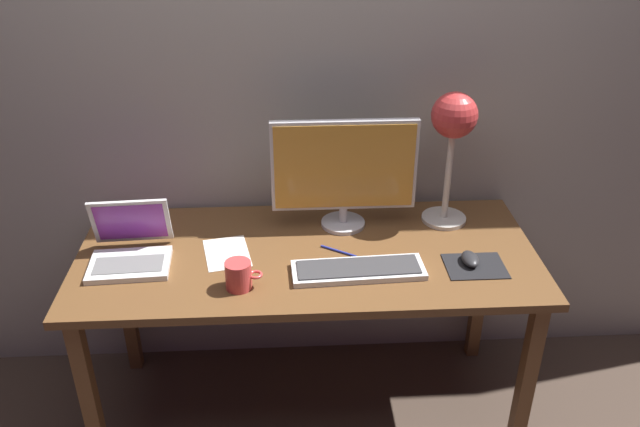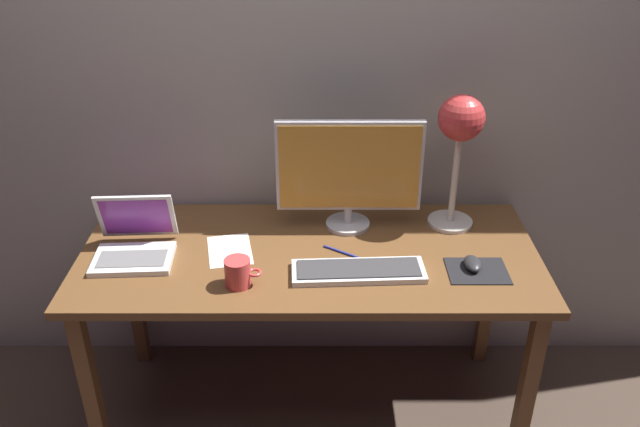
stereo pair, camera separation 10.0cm
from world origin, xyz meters
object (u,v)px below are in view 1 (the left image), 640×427
desk_lamp (453,127)px  coffee_mug (239,275)px  laptop (130,244)px  mouse (470,259)px  monitor (344,170)px  pen (339,251)px  keyboard_main (358,270)px

desk_lamp → coffee_mug: size_ratio=4.20×
laptop → mouse: laptop is taller
mouse → monitor: bearing=144.8°
pen → desk_lamp: bearing=26.1°
coffee_mug → pen: bearing=30.1°
mouse → coffee_mug: bearing=-173.0°
laptop → pen: laptop is taller
laptop → coffee_mug: laptop is taller
mouse → pen: 0.45m
monitor → mouse: size_ratio=5.45×
monitor → desk_lamp: bearing=2.4°
laptop → mouse: (1.15, -0.10, -0.04)m
monitor → desk_lamp: size_ratio=1.04×
pen → mouse: bearing=-12.8°
desk_lamp → pen: desk_lamp is taller
laptop → coffee_mug: bearing=-27.1°
keyboard_main → pen: bearing=112.6°
mouse → coffee_mug: (-0.77, -0.09, 0.03)m
desk_lamp → laptop: bearing=-169.7°
mouse → pen: mouse is taller
laptop → mouse: bearing=-4.9°
monitor → laptop: monitor is taller
laptop → pen: (0.71, 0.00, -0.05)m
pen → coffee_mug: bearing=-149.9°
keyboard_main → desk_lamp: size_ratio=0.89×
keyboard_main → pen: size_ratio=3.19×
monitor → keyboard_main: monitor is taller
desk_lamp → coffee_mug: (-0.75, -0.40, -0.33)m
desk_lamp → keyboard_main: bearing=-137.1°
laptop → mouse: 1.15m
monitor → desk_lamp: desk_lamp is taller
monitor → keyboard_main: bearing=-85.9°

